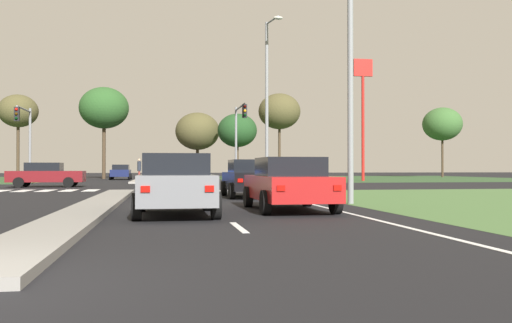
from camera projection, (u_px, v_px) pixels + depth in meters
ground_plane at (131, 187)px, 34.86m from camera, size 200.00×200.00×0.00m
grass_verge_far_right at (369, 178)px, 63.29m from camera, size 35.00×35.00×0.01m
median_island_near at (94, 207)px, 16.13m from camera, size 1.20×22.00×0.14m
median_island_far at (144, 178)px, 59.50m from camera, size 1.20×36.00×0.14m
lane_dash_near at (239, 227)px, 11.12m from camera, size 0.14×2.00×0.01m
lane_dash_second at (212, 207)px, 17.03m from camera, size 0.14×2.00×0.01m
lane_dash_third at (200, 197)px, 22.95m from camera, size 0.14×2.00×0.01m
lane_dash_fourth at (192, 191)px, 28.86m from camera, size 0.14×2.00×0.01m
edge_line_right at (311, 204)px, 18.26m from camera, size 0.14×24.00×0.01m
stop_bar_near at (198, 191)px, 28.59m from camera, size 6.40×0.50×0.01m
crosswalk_bar_near at (0, 191)px, 28.66m from camera, size 0.70×2.80×0.01m
crosswalk_bar_second at (23, 191)px, 28.85m from camera, size 0.70×2.80×0.01m
crosswalk_bar_third at (46, 191)px, 29.04m from camera, size 0.70×2.80×0.01m
crosswalk_bar_fourth at (69, 190)px, 29.24m from camera, size 0.70×2.80×0.01m
crosswalk_bar_fifth at (91, 190)px, 29.43m from camera, size 0.70×2.80×0.01m
car_maroon_near at (46, 175)px, 34.56m from camera, size 4.61×1.96×1.54m
car_beige_second at (168, 179)px, 23.21m from camera, size 2.07×4.44×1.46m
car_navy_third at (121, 172)px, 56.59m from camera, size 2.07×4.33×1.54m
car_silver_fourth at (282, 174)px, 36.49m from camera, size 4.38×2.07×1.52m
car_grey_fifth at (176, 184)px, 13.98m from camera, size 2.04×4.20×1.56m
car_red_sixth at (289, 183)px, 15.61m from camera, size 2.09×4.59×1.50m
car_blue_seventh at (176, 174)px, 36.60m from camera, size 4.32×2.00×1.56m
car_black_eighth at (250, 178)px, 22.61m from camera, size 2.03×4.38×1.54m
traffic_signal_far_left at (25, 131)px, 38.72m from camera, size 0.32×4.05×5.57m
traffic_signal_far_right at (239, 129)px, 40.99m from camera, size 0.32×4.89×5.95m
street_lamp_near at (353, 58)px, 18.35m from camera, size 0.56×2.05×8.74m
street_lamp_second at (268, 96)px, 33.26m from camera, size 0.71×2.04×10.10m
pedestrian_at_median at (139, 167)px, 48.56m from camera, size 0.34×0.34×1.89m
fastfood_pole_sign at (363, 92)px, 51.16m from camera, size 1.80×0.40×11.35m
treeline_second at (18, 111)px, 61.14m from camera, size 4.29×4.29×9.39m
treeline_third at (104, 108)px, 60.06m from camera, size 5.33×5.33×10.05m
treeline_fourth at (197, 131)px, 65.19m from camera, size 5.22×5.22×7.78m
treeline_fifth at (237, 131)px, 61.83m from camera, size 4.44×4.44×7.32m
treeline_sixth at (279, 112)px, 64.87m from camera, size 4.97×4.97×10.01m
treeline_seventh at (442, 124)px, 71.74m from camera, size 5.08×5.08×9.10m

